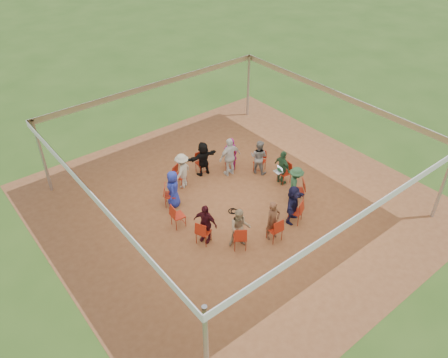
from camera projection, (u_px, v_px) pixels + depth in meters
ground at (234, 202)px, 16.18m from camera, size 80.00×80.00×0.00m
dirt_patch at (234, 202)px, 16.18m from camera, size 13.00×13.00×0.00m
tent at (235, 148)px, 14.79m from camera, size 10.33×10.33×3.00m
chair_0 at (284, 173)px, 16.95m from camera, size 0.48×0.46×0.90m
chair_1 at (260, 161)px, 17.61m from camera, size 0.57×0.56×0.90m
chair_2 at (230, 158)px, 17.81m from camera, size 0.60×0.60×0.90m
chair_3 at (202, 163)px, 17.50m from camera, size 0.46×0.48×0.90m
chair_4 at (180, 176)px, 16.77m from camera, size 0.56×0.57×0.90m
chair_5 at (170, 195)px, 15.81m from camera, size 0.60×0.60×0.90m
chair_6 at (178, 216)px, 14.88m from camera, size 0.48×0.46×0.90m
chair_7 at (204, 232)px, 14.23m from camera, size 0.57×0.56×0.90m
chair_8 at (240, 237)px, 14.03m from camera, size 0.60×0.60×0.90m
chair_9 at (275, 229)px, 14.33m from camera, size 0.46×0.48×0.90m
chair_10 at (295, 211)px, 15.06m from camera, size 0.56×0.57×0.90m
chair_11 at (298, 191)px, 16.02m from camera, size 0.60×0.60×0.90m
person_seated_0 at (282, 168)px, 16.74m from camera, size 0.51×0.89×1.45m
person_seated_1 at (259, 157)px, 17.36m from camera, size 0.66×0.81×1.45m
person_seated_2 at (231, 154)px, 17.55m from camera, size 0.63×0.59×1.45m
person_seated_3 at (203, 159)px, 17.26m from camera, size 1.39×0.63×1.45m
person_seated_4 at (182, 171)px, 16.56m from camera, size 1.05×0.81×1.45m
person_seated_5 at (173, 189)px, 15.65m from camera, size 0.73×0.81×1.45m
person_seated_6 at (205, 223)px, 14.15m from camera, size 0.75×0.95×1.45m
person_seated_7 at (240, 228)px, 13.96m from camera, size 0.81×0.74×1.45m
person_seated_8 at (273, 221)px, 14.25m from camera, size 0.56×0.40×1.45m
person_seated_9 at (293, 204)px, 14.94m from camera, size 1.43×1.02×1.45m
person_seated_10 at (295, 185)px, 15.85m from camera, size 0.92×1.03×1.45m
standing_person at (230, 157)px, 17.18m from camera, size 1.00×0.56×1.64m
cable_coil at (233, 211)px, 15.74m from camera, size 0.35×0.35×0.03m
laptop at (279, 170)px, 16.69m from camera, size 0.29×0.35×0.23m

